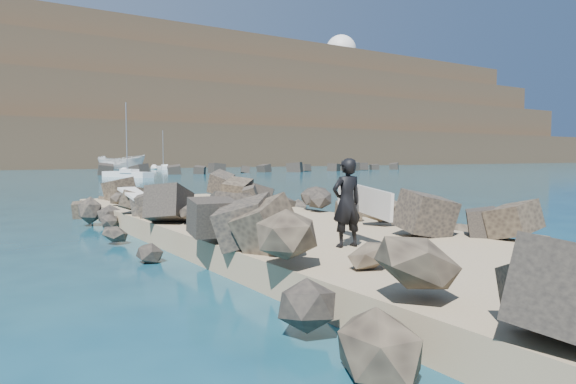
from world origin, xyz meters
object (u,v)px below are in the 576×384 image
radome (341,55)px  boat_imported (122,164)px  surfer_with_board (349,202)px  surfboard_resting (141,202)px  sailboat_c (128,174)px

radome → boat_imported: bearing=-140.9°
surfer_with_board → radome: (126.45, 156.47, 41.73)m
surfer_with_board → radome: bearing=51.1°
boat_imported → radome: bearing=-9.8°
surfboard_resting → surfer_with_board: 8.08m
boat_imported → sailboat_c: (-2.42, -11.32, -0.99)m
boat_imported → surfer_with_board: bearing=-150.3°
boat_imported → surfboard_resting: bearing=-153.6°
surfboard_resting → surfer_with_board: size_ratio=1.07×
surfer_with_board → radome: radome is taller
surfboard_resting → boat_imported: bearing=68.9°
boat_imported → surfer_with_board: size_ratio=3.10×
surfboard_resting → sailboat_c: 46.41m
surfboard_resting → sailboat_c: sailboat_c is taller
surfboard_resting → radome: bearing=42.7°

